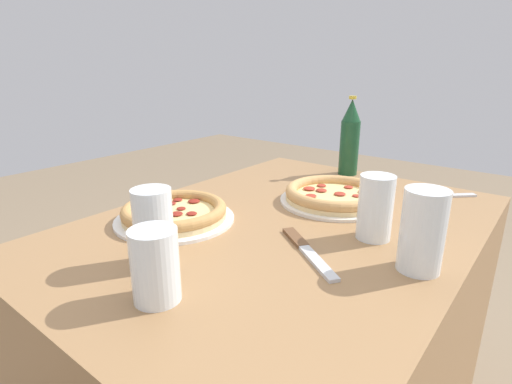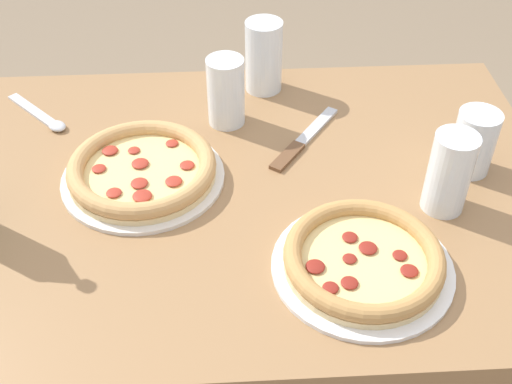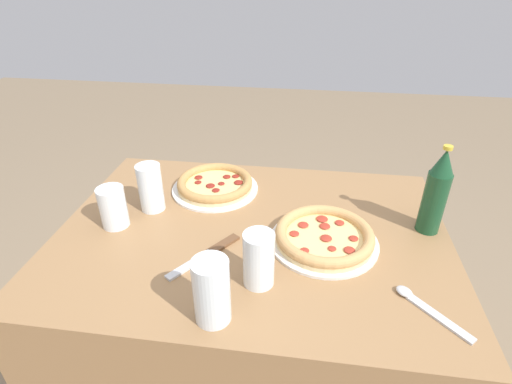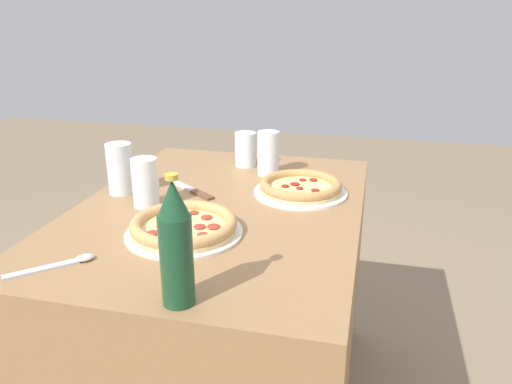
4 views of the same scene
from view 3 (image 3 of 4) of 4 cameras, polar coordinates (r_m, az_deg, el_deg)
table at (r=1.40m, az=-0.47°, el=-18.10°), size 1.10×0.80×0.76m
pizza_pepperoni at (r=1.33m, az=-5.88°, el=1.09°), size 0.29×0.29×0.04m
pizza_margherita at (r=1.10m, az=9.72°, el=-6.29°), size 0.30×0.30×0.04m
glass_lemonade at (r=0.94m, az=0.40°, el=-9.96°), size 0.07×0.07×0.14m
glass_water at (r=1.25m, az=-14.78°, el=0.28°), size 0.07×0.07×0.15m
glass_iced_tea at (r=0.86m, az=-6.32°, el=-14.21°), size 0.08×0.08×0.15m
glass_red_wine at (r=1.21m, az=-19.71°, el=-2.25°), size 0.08×0.08×0.12m
beer_bottle at (r=1.19m, az=24.34°, el=-0.03°), size 0.06×0.06×0.26m
knife at (r=1.06m, az=-6.92°, el=-8.78°), size 0.16×0.20×0.01m
spoon at (r=1.00m, az=22.62°, el=-14.64°), size 0.15×0.16×0.01m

